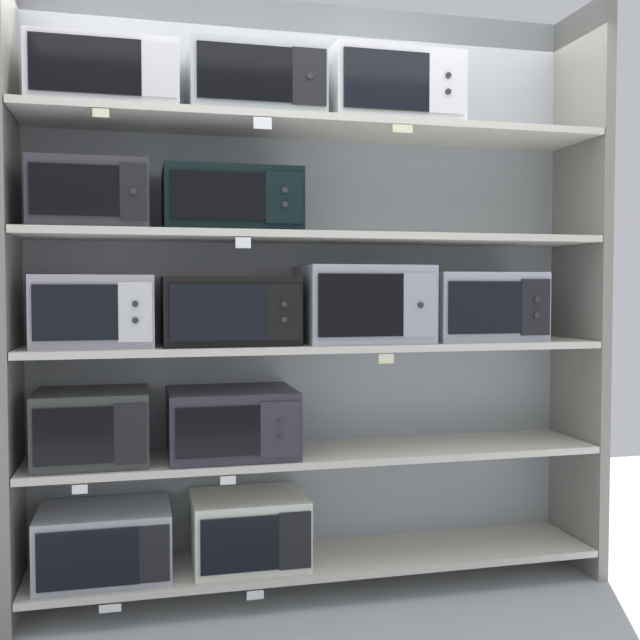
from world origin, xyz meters
name	(u,v)px	position (x,y,z in m)	size (l,w,h in m)	color
back_panel	(308,291)	(0.00, 0.24, 1.32)	(2.68, 0.04, 2.64)	#9EA3A8
upright_left	(8,292)	(-1.27, 0.00, 1.32)	(0.05, 0.44, 2.64)	gray
upright_right	(580,291)	(1.27, 0.00, 1.32)	(0.05, 0.44, 2.64)	gray
shelf_0	(320,560)	(0.00, 0.00, 0.13)	(2.48, 0.44, 0.03)	beige
microwave_0	(105,542)	(-0.92, 0.00, 0.29)	(0.53, 0.39, 0.28)	#A1A6AE
microwave_1	(249,529)	(-0.32, 0.00, 0.29)	(0.48, 0.38, 0.30)	silver
price_tag_0	(110,608)	(-0.89, -0.22, 0.10)	(0.08, 0.00, 0.03)	white
price_tag_1	(255,595)	(-0.32, -0.22, 0.09)	(0.07, 0.00, 0.03)	white
shelf_1	(320,454)	(0.00, 0.00, 0.60)	(2.48, 0.44, 0.03)	beige
microwave_2	(92,427)	(-0.96, 0.00, 0.77)	(0.45, 0.40, 0.29)	#313331
microwave_3	(231,422)	(-0.39, 0.00, 0.76)	(0.53, 0.43, 0.28)	#2A2932
price_tag_2	(80,489)	(-0.99, -0.22, 0.57)	(0.06, 0.00, 0.03)	white
price_tag_3	(228,480)	(-0.43, -0.22, 0.57)	(0.06, 0.00, 0.03)	white
shelf_2	(320,346)	(0.00, 0.00, 1.08)	(2.48, 0.44, 0.03)	beige
microwave_4	(94,311)	(-0.94, 0.00, 1.24)	(0.47, 0.36, 0.29)	#A39AA7
microwave_5	(230,311)	(-0.39, 0.00, 1.24)	(0.56, 0.38, 0.29)	black
microwave_6	(363,304)	(0.19, 0.00, 1.26)	(0.55, 0.43, 0.34)	#979AA7
microwave_7	(480,306)	(0.76, 0.00, 1.25)	(0.51, 0.38, 0.31)	#A1A4AE
price_tag_4	(386,359)	(0.23, -0.22, 1.04)	(0.07, 0.00, 0.04)	beige
shelf_3	(320,237)	(0.00, 0.00, 1.55)	(2.48, 0.44, 0.03)	beige
microwave_8	(91,196)	(-0.95, 0.00, 1.70)	(0.46, 0.42, 0.27)	#312F35
microwave_9	(231,201)	(-0.39, 0.00, 1.70)	(0.56, 0.38, 0.26)	black
price_tag_5	(243,243)	(-0.37, -0.22, 1.51)	(0.06, 0.00, 0.04)	white
shelf_4	(320,127)	(0.00, 0.00, 2.03)	(2.48, 0.44, 0.03)	beige
microwave_10	(104,80)	(-0.89, 0.00, 2.17)	(0.58, 0.40, 0.26)	silver
microwave_11	(254,86)	(-0.29, 0.00, 2.18)	(0.55, 0.41, 0.28)	#B1BBBA
microwave_12	(391,92)	(0.32, 0.00, 2.20)	(0.57, 0.37, 0.31)	silver
price_tag_6	(101,113)	(-0.90, -0.22, 1.99)	(0.06, 0.00, 0.03)	beige
price_tag_7	(263,123)	(-0.29, -0.22, 1.98)	(0.07, 0.00, 0.05)	white
price_tag_8	(403,129)	(0.30, -0.22, 1.99)	(0.09, 0.00, 0.03)	beige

